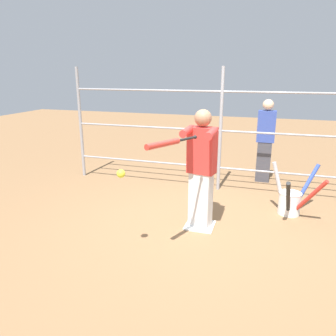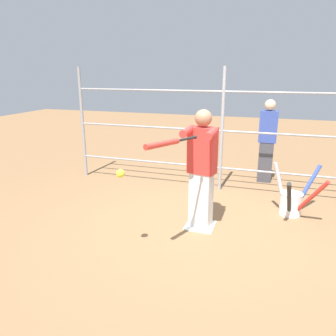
% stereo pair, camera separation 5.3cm
% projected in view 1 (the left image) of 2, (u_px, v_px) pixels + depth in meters
% --- Properties ---
extents(ground_plane, '(24.00, 24.00, 0.00)m').
position_uv_depth(ground_plane, '(200.00, 226.00, 4.70)').
color(ground_plane, olive).
extents(home_plate, '(0.40, 0.40, 0.02)m').
position_uv_depth(home_plate, '(200.00, 225.00, 4.69)').
color(home_plate, white).
rests_on(home_plate, ground).
extents(fence_backstop, '(5.77, 0.06, 2.22)m').
position_uv_depth(fence_backstop, '(220.00, 131.00, 5.84)').
color(fence_backstop, '#939399').
rests_on(fence_backstop, ground).
extents(batter, '(0.42, 0.62, 1.66)m').
position_uv_depth(batter, '(201.00, 166.00, 4.43)').
color(batter, silver).
rests_on(batter, ground).
extents(baseball_bat_swinging, '(0.37, 0.83, 0.08)m').
position_uv_depth(baseball_bat_swinging, '(167.00, 143.00, 3.51)').
color(baseball_bat_swinging, black).
extents(softball_in_flight, '(0.10, 0.10, 0.10)m').
position_uv_depth(softball_in_flight, '(121.00, 174.00, 3.62)').
color(softball_in_flight, yellow).
extents(bat_bucket, '(0.77, 0.99, 0.81)m').
position_uv_depth(bat_bucket, '(291.00, 201.00, 5.02)').
color(bat_bucket, white).
rests_on(bat_bucket, ground).
extents(bystander_behind_fence, '(0.34, 0.21, 1.63)m').
position_uv_depth(bystander_behind_fence, '(265.00, 140.00, 6.38)').
color(bystander_behind_fence, '#3F3F47').
rests_on(bystander_behind_fence, ground).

